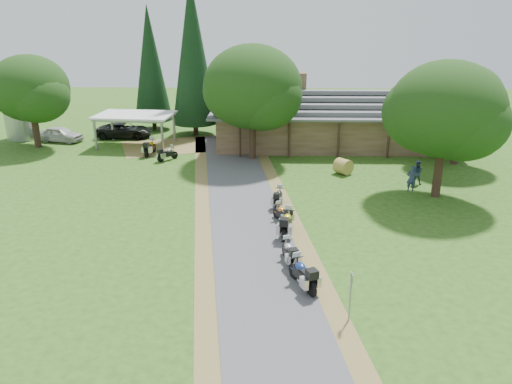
{
  "coord_description": "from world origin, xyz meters",
  "views": [
    {
      "loc": [
        0.39,
        -19.99,
        11.13
      ],
      "look_at": [
        -0.34,
        6.56,
        1.6
      ],
      "focal_mm": 35.0,
      "sensor_mm": 36.0,
      "label": 1
    }
  ],
  "objects_px": {
    "car_white_sedan": "(60,132)",
    "car_dark_suv": "(124,127)",
    "motorcycle_row_b": "(289,251)",
    "hay_bale": "(343,166)",
    "motorcycle_row_d": "(282,213)",
    "motorcycle_carport_a": "(150,147)",
    "motorcycle_carport_b": "(167,153)",
    "motorcycle_row_a": "(303,273)",
    "motorcycle_row_c": "(287,222)",
    "lodge": "(333,117)",
    "carport": "(136,130)",
    "motorcycle_row_e": "(278,197)",
    "silo": "(19,107)"
  },
  "relations": [
    {
      "from": "lodge",
      "to": "carport",
      "type": "bearing_deg",
      "value": -176.71
    },
    {
      "from": "motorcycle_row_d",
      "to": "hay_bale",
      "type": "bearing_deg",
      "value": -56.62
    },
    {
      "from": "car_white_sedan",
      "to": "motorcycle_row_b",
      "type": "bearing_deg",
      "value": -125.34
    },
    {
      "from": "motorcycle_row_d",
      "to": "motorcycle_row_a",
      "type": "bearing_deg",
      "value": 155.96
    },
    {
      "from": "car_dark_suv",
      "to": "motorcycle_row_c",
      "type": "xyz_separation_m",
      "value": [
        14.71,
        -21.71,
        -0.34
      ]
    },
    {
      "from": "lodge",
      "to": "car_white_sedan",
      "type": "bearing_deg",
      "value": 179.24
    },
    {
      "from": "lodge",
      "to": "motorcycle_row_a",
      "type": "distance_m",
      "value": 25.47
    },
    {
      "from": "motorcycle_carport_b",
      "to": "car_white_sedan",
      "type": "bearing_deg",
      "value": 104.56
    },
    {
      "from": "motorcycle_row_a",
      "to": "motorcycle_row_c",
      "type": "bearing_deg",
      "value": -18.92
    },
    {
      "from": "car_white_sedan",
      "to": "motorcycle_carport_a",
      "type": "relative_size",
      "value": 2.59
    },
    {
      "from": "motorcycle_row_c",
      "to": "motorcycle_row_e",
      "type": "xyz_separation_m",
      "value": [
        -0.37,
        4.23,
        -0.12
      ]
    },
    {
      "from": "silo",
      "to": "lodge",
      "type": "bearing_deg",
      "value": -2.85
    },
    {
      "from": "motorcycle_row_d",
      "to": "motorcycle_carport_b",
      "type": "xyz_separation_m",
      "value": [
        -8.92,
        12.42,
        0.02
      ]
    },
    {
      "from": "motorcycle_row_a",
      "to": "car_white_sedan",
      "type": "bearing_deg",
      "value": 14.72
    },
    {
      "from": "motorcycle_carport_a",
      "to": "car_dark_suv",
      "type": "bearing_deg",
      "value": 40.69
    },
    {
      "from": "car_white_sedan",
      "to": "motorcycle_row_e",
      "type": "distance_m",
      "value": 25.3
    },
    {
      "from": "motorcycle_row_b",
      "to": "motorcycle_row_e",
      "type": "height_order",
      "value": "motorcycle_row_e"
    },
    {
      "from": "motorcycle_row_a",
      "to": "motorcycle_carport_b",
      "type": "xyz_separation_m",
      "value": [
        -9.63,
        19.46,
        -0.11
      ]
    },
    {
      "from": "motorcycle_row_b",
      "to": "motorcycle_carport_a",
      "type": "xyz_separation_m",
      "value": [
        -10.92,
        18.9,
        0.1
      ]
    },
    {
      "from": "car_white_sedan",
      "to": "motorcycle_row_b",
      "type": "height_order",
      "value": "car_white_sedan"
    },
    {
      "from": "motorcycle_row_c",
      "to": "motorcycle_row_e",
      "type": "height_order",
      "value": "motorcycle_row_c"
    },
    {
      "from": "motorcycle_carport_a",
      "to": "motorcycle_carport_b",
      "type": "bearing_deg",
      "value": -124.66
    },
    {
      "from": "car_white_sedan",
      "to": "motorcycle_carport_b",
      "type": "relative_size",
      "value": 3.05
    },
    {
      "from": "carport",
      "to": "motorcycle_carport_a",
      "type": "bearing_deg",
      "value": -52.63
    },
    {
      "from": "motorcycle_carport_a",
      "to": "motorcycle_row_b",
      "type": "bearing_deg",
      "value": -141.88
    },
    {
      "from": "motorcycle_row_b",
      "to": "hay_bale",
      "type": "relative_size",
      "value": 1.54
    },
    {
      "from": "car_white_sedan",
      "to": "car_dark_suv",
      "type": "height_order",
      "value": "car_dark_suv"
    },
    {
      "from": "silo",
      "to": "car_dark_suv",
      "type": "bearing_deg",
      "value": 3.52
    },
    {
      "from": "car_dark_suv",
      "to": "motorcycle_row_e",
      "type": "xyz_separation_m",
      "value": [
        14.34,
        -17.48,
        -0.45
      ]
    },
    {
      "from": "car_white_sedan",
      "to": "car_dark_suv",
      "type": "bearing_deg",
      "value": -59.11
    },
    {
      "from": "carport",
      "to": "motorcycle_row_e",
      "type": "height_order",
      "value": "carport"
    },
    {
      "from": "silo",
      "to": "motorcycle_carport_b",
      "type": "xyz_separation_m",
      "value": [
        15.01,
        -7.04,
        -2.39
      ]
    },
    {
      "from": "lodge",
      "to": "motorcycle_row_c",
      "type": "distance_m",
      "value": 20.31
    },
    {
      "from": "silo",
      "to": "car_white_sedan",
      "type": "bearing_deg",
      "value": -15.51
    },
    {
      "from": "lodge",
      "to": "motorcycle_row_a",
      "type": "relative_size",
      "value": 10.53
    },
    {
      "from": "car_dark_suv",
      "to": "hay_bale",
      "type": "xyz_separation_m",
      "value": [
        19.18,
        -10.84,
        -0.49
      ]
    },
    {
      "from": "motorcycle_row_d",
      "to": "carport",
      "type": "bearing_deg",
      "value": 6.67
    },
    {
      "from": "carport",
      "to": "motorcycle_row_e",
      "type": "xyz_separation_m",
      "value": [
        12.39,
        -14.47,
        -0.81
      ]
    },
    {
      "from": "carport",
      "to": "motorcycle_row_b",
      "type": "xyz_separation_m",
      "value": [
        12.79,
        -21.87,
        -0.82
      ]
    },
    {
      "from": "lodge",
      "to": "motorcycle_carport_b",
      "type": "height_order",
      "value": "lodge"
    },
    {
      "from": "motorcycle_carport_b",
      "to": "motorcycle_carport_a",
      "type": "bearing_deg",
      "value": 90.09
    },
    {
      "from": "silo",
      "to": "car_white_sedan",
      "type": "height_order",
      "value": "silo"
    },
    {
      "from": "silo",
      "to": "motorcycle_carport_a",
      "type": "height_order",
      "value": "silo"
    },
    {
      "from": "carport",
      "to": "lodge",
      "type": "bearing_deg",
      "value": 8.36
    },
    {
      "from": "car_white_sedan",
      "to": "car_dark_suv",
      "type": "distance_m",
      "value": 5.68
    },
    {
      "from": "motorcycle_row_b",
      "to": "hay_bale",
      "type": "distance_m",
      "value": 14.72
    },
    {
      "from": "car_dark_suv",
      "to": "motorcycle_row_c",
      "type": "distance_m",
      "value": 26.22
    },
    {
      "from": "car_white_sedan",
      "to": "silo",
      "type": "bearing_deg",
      "value": 88.15
    },
    {
      "from": "motorcycle_row_d",
      "to": "motorcycle_carport_a",
      "type": "bearing_deg",
      "value": 7.49
    },
    {
      "from": "silo",
      "to": "carport",
      "type": "relative_size",
      "value": 0.91
    }
  ]
}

